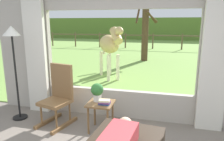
# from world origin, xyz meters

# --- Properties ---
(back_wall_with_window) EXTENTS (5.20, 0.12, 2.55)m
(back_wall_with_window) POSITION_xyz_m (0.00, 2.26, 1.25)
(back_wall_with_window) COLOR #ADA599
(back_wall_with_window) RESTS_ON ground_plane
(curtain_panel_left) EXTENTS (0.44, 0.10, 2.40)m
(curtain_panel_left) POSITION_xyz_m (-1.69, 2.12, 1.20)
(curtain_panel_left) COLOR silver
(curtain_panel_left) RESTS_ON ground_plane
(curtain_panel_right) EXTENTS (0.44, 0.10, 2.40)m
(curtain_panel_right) POSITION_xyz_m (1.69, 2.12, 1.20)
(curtain_panel_right) COLOR silver
(curtain_panel_right) RESTS_ON ground_plane
(outdoor_pasture_lawn) EXTENTS (36.00, 21.68, 0.02)m
(outdoor_pasture_lawn) POSITION_xyz_m (0.00, 13.16, 0.01)
(outdoor_pasture_lawn) COLOR #759E47
(outdoor_pasture_lawn) RESTS_ON ground_plane
(distant_hill_ridge) EXTENTS (36.00, 2.00, 2.40)m
(distant_hill_ridge) POSITION_xyz_m (0.00, 23.00, 1.20)
(distant_hill_ridge) COLOR #5A7930
(distant_hill_ridge) RESTS_ON ground_plane
(rocking_chair) EXTENTS (0.61, 0.77, 1.12)m
(rocking_chair) POSITION_xyz_m (-1.00, 1.70, 0.55)
(rocking_chair) COLOR brown
(rocking_chair) RESTS_ON ground_plane
(side_table) EXTENTS (0.44, 0.44, 0.52)m
(side_table) POSITION_xyz_m (-0.15, 1.60, 0.43)
(side_table) COLOR brown
(side_table) RESTS_ON ground_plane
(potted_plant) EXTENTS (0.22, 0.22, 0.32)m
(potted_plant) POSITION_xyz_m (-0.23, 1.66, 0.70)
(potted_plant) COLOR silver
(potted_plant) RESTS_ON side_table
(book_stack) EXTENTS (0.20, 0.15, 0.08)m
(book_stack) POSITION_xyz_m (-0.06, 1.54, 0.56)
(book_stack) COLOR #23478C
(book_stack) RESTS_ON side_table
(floor_lamp_left) EXTENTS (0.32, 0.32, 1.81)m
(floor_lamp_left) POSITION_xyz_m (-1.86, 1.67, 1.46)
(floor_lamp_left) COLOR black
(floor_lamp_left) RESTS_ON ground_plane
(horse) EXTENTS (1.29, 1.70, 1.73)m
(horse) POSITION_xyz_m (-0.90, 5.07, 1.16)
(horse) COLOR tan
(horse) RESTS_ON outdoor_pasture_lawn
(pasture_tree) EXTENTS (1.02, 1.03, 2.64)m
(pasture_tree) POSITION_xyz_m (-0.10, 8.76, 1.39)
(pasture_tree) COLOR #4C3823
(pasture_tree) RESTS_ON outdoor_pasture_lawn
(pasture_fence_line) EXTENTS (16.10, 0.10, 1.10)m
(pasture_fence_line) POSITION_xyz_m (0.00, 13.78, 0.74)
(pasture_fence_line) COLOR brown
(pasture_fence_line) RESTS_ON outdoor_pasture_lawn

